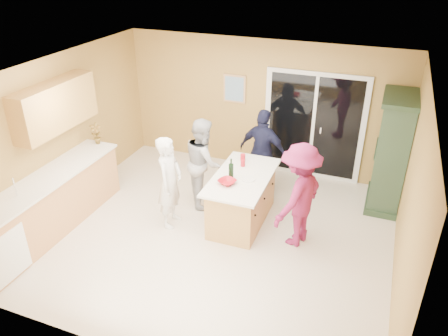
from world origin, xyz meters
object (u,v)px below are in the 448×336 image
(kitchen_island, at_px, (242,200))
(woman_navy, at_px, (263,152))
(woman_white, at_px, (170,182))
(woman_grey, at_px, (204,162))
(woman_magenta, at_px, (299,196))
(green_hutch, at_px, (391,154))

(kitchen_island, bearing_deg, woman_navy, 88.49)
(woman_white, relative_size, woman_grey, 0.99)
(woman_white, height_order, woman_navy, woman_navy)
(woman_magenta, bearing_deg, green_hutch, 163.28)
(green_hutch, bearing_deg, woman_navy, -171.56)
(woman_white, bearing_deg, woman_grey, -19.18)
(woman_white, bearing_deg, woman_navy, -37.94)
(green_hutch, xyz_separation_m, woman_magenta, (-1.21, -1.65, -0.15))
(green_hutch, height_order, woman_grey, green_hutch)
(woman_grey, bearing_deg, woman_navy, -78.26)
(kitchen_island, bearing_deg, woman_grey, 156.98)
(green_hutch, distance_m, woman_grey, 3.19)
(kitchen_island, distance_m, woman_magenta, 1.08)
(woman_white, bearing_deg, woman_magenta, -86.71)
(kitchen_island, distance_m, woman_navy, 1.17)
(woman_navy, height_order, woman_magenta, woman_magenta)
(kitchen_island, distance_m, woman_white, 1.22)
(green_hutch, height_order, woman_magenta, green_hutch)
(kitchen_island, height_order, woman_navy, woman_navy)
(woman_grey, relative_size, woman_magenta, 0.95)
(kitchen_island, relative_size, green_hutch, 0.81)
(kitchen_island, relative_size, woman_navy, 1.03)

